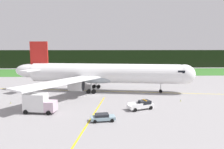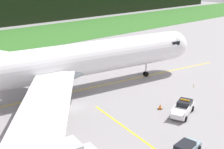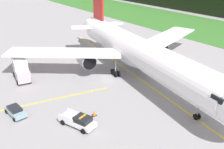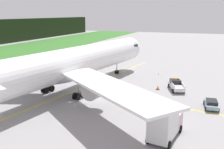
{
  "view_description": "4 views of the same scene",
  "coord_description": "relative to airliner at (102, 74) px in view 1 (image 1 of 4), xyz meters",
  "views": [
    {
      "loc": [
        2.66,
        -52.0,
        12.68
      ],
      "look_at": [
        5.21,
        3.21,
        5.22
      ],
      "focal_mm": 31.58,
      "sensor_mm": 36.0,
      "label": 1
    },
    {
      "loc": [
        -23.79,
        -36.46,
        19.47
      ],
      "look_at": [
        5.08,
        -3.65,
        4.93
      ],
      "focal_mm": 50.45,
      "sensor_mm": 36.0,
      "label": 2
    },
    {
      "loc": [
        38.0,
        -26.32,
        21.11
      ],
      "look_at": [
        4.94,
        -2.78,
        3.44
      ],
      "focal_mm": 41.27,
      "sensor_mm": 36.0,
      "label": 3
    },
    {
      "loc": [
        -38.04,
        -18.12,
        14.15
      ],
      "look_at": [
        3.82,
        -2.17,
        3.59
      ],
      "focal_mm": 41.77,
      "sensor_mm": 36.0,
      "label": 4
    }
  ],
  "objects": [
    {
      "name": "ops_pickup_truck",
      "position": [
        8.29,
        -17.78,
        -4.31
      ],
      "size": [
        5.84,
        3.79,
        1.94
      ],
      "color": "white",
      "rests_on": "ground"
    },
    {
      "name": "taxiway_edge_light_west",
      "position": [
        -20.9,
        -12.36,
        -4.97
      ],
      "size": [
        0.12,
        0.12,
        0.46
      ],
      "color": "yellow",
      "rests_on": "ground"
    },
    {
      "name": "airliner",
      "position": [
        0.0,
        0.0,
        0.0
      ],
      "size": [
        53.21,
        47.27,
        14.61
      ],
      "color": "white",
      "rests_on": "ground"
    },
    {
      "name": "taxiway_centerline_main",
      "position": [
        0.66,
        -0.11,
        -5.21
      ],
      "size": [
        67.8,
        11.6,
        0.01
      ],
      "primitive_type": "cube",
      "rotation": [
        0.0,
        0.0,
        -0.17
      ],
      "color": "yellow",
      "rests_on": "ground"
    },
    {
      "name": "taxiway_centerline_spur",
      "position": [
        -2.07,
        -23.65,
        -5.21
      ],
      "size": [
        5.64,
        32.11,
        0.01
      ],
      "primitive_type": "cube",
      "rotation": [
        0.0,
        0.0,
        -1.74
      ],
      "color": "yellow",
      "rests_on": "ground"
    },
    {
      "name": "grass_verge",
      "position": [
        -2.35,
        46.8,
        -5.19
      ],
      "size": [
        320.0,
        32.28,
        0.04
      ],
      "primitive_type": "cube",
      "color": "#346E28",
      "rests_on": "ground"
    },
    {
      "name": "taxiway_edge_light_east",
      "position": [
        18.77,
        -12.36,
        -4.94
      ],
      "size": [
        0.12,
        0.12,
        0.51
      ],
      "color": "yellow",
      "rests_on": "ground"
    },
    {
      "name": "distant_tree_line",
      "position": [
        -2.35,
        70.26,
        0.46
      ],
      "size": [
        288.0,
        4.73,
        11.35
      ],
      "primitive_type": "cube",
      "color": "black",
      "rests_on": "ground"
    },
    {
      "name": "apron_cone",
      "position": [
        7.18,
        -14.54,
        -4.82
      ],
      "size": [
        0.64,
        0.64,
        0.8
      ],
      "color": "black",
      "rests_on": "ground"
    },
    {
      "name": "staff_car",
      "position": [
        0.2,
        -24.12,
        -4.51
      ],
      "size": [
        4.41,
        2.4,
        1.3
      ],
      "color": "#86A3AF",
      "rests_on": "ground"
    },
    {
      "name": "ground",
      "position": [
        -2.35,
        -5.22,
        -5.21
      ],
      "size": [
        320.0,
        320.0,
        0.0
      ],
      "primitive_type": "plane",
      "color": "gray"
    },
    {
      "name": "catering_truck",
      "position": [
        -12.31,
        -19.13,
        -3.25
      ],
      "size": [
        6.45,
        3.45,
        3.99
      ],
      "color": "#D0B2C5",
      "rests_on": "ground"
    }
  ]
}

